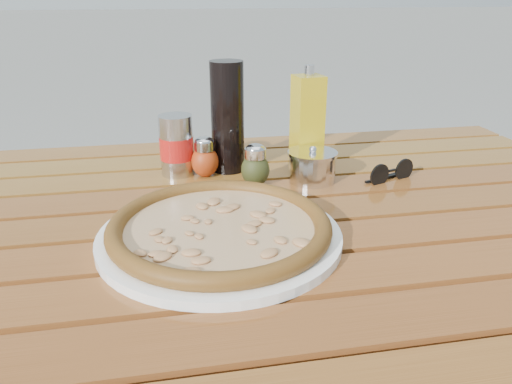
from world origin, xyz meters
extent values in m
cube|color=#32180B|center=(0.64, 0.39, 0.35)|extent=(0.06, 0.06, 0.70)
cube|color=#371C0C|center=(0.00, 0.00, 0.70)|extent=(1.36, 0.86, 0.04)
cube|color=#51260E|center=(0.00, -0.30, 0.73)|extent=(1.40, 0.09, 0.03)
cube|color=#55290F|center=(0.00, -0.20, 0.73)|extent=(1.40, 0.09, 0.03)
cube|color=#55290F|center=(0.00, -0.10, 0.73)|extent=(1.40, 0.09, 0.03)
cube|color=#532A0E|center=(0.00, 0.00, 0.73)|extent=(1.40, 0.09, 0.03)
cube|color=#53290E|center=(0.00, 0.10, 0.73)|extent=(1.40, 0.09, 0.03)
cube|color=#5A330F|center=(0.00, 0.20, 0.73)|extent=(1.40, 0.09, 0.03)
cube|color=#5B3610|center=(0.00, 0.30, 0.73)|extent=(1.40, 0.09, 0.03)
cube|color=#59300F|center=(0.00, 0.41, 0.73)|extent=(1.40, 0.09, 0.03)
cylinder|color=white|center=(-0.07, -0.08, 0.76)|extent=(0.37, 0.37, 0.01)
cylinder|color=beige|center=(-0.07, -0.08, 0.77)|extent=(0.32, 0.32, 0.01)
torus|color=black|center=(-0.07, -0.08, 0.77)|extent=(0.34, 0.34, 0.03)
ellipsoid|color=#AA3913|center=(-0.07, 0.20, 0.78)|extent=(0.07, 0.07, 0.06)
cylinder|color=silver|center=(-0.07, 0.20, 0.81)|extent=(0.05, 0.05, 0.02)
ellipsoid|color=silver|center=(-0.07, 0.20, 0.82)|extent=(0.05, 0.05, 0.02)
ellipsoid|color=#373C18|center=(0.02, 0.13, 0.78)|extent=(0.07, 0.07, 0.06)
cylinder|color=white|center=(0.02, 0.13, 0.81)|extent=(0.05, 0.05, 0.02)
ellipsoid|color=silver|center=(0.02, 0.13, 0.82)|extent=(0.05, 0.05, 0.02)
cylinder|color=black|center=(-0.02, 0.22, 0.86)|extent=(0.08, 0.08, 0.22)
cylinder|color=#B9B9BE|center=(-0.12, 0.22, 0.81)|extent=(0.09, 0.09, 0.12)
cylinder|color=#B31612|center=(-0.12, 0.22, 0.81)|extent=(0.09, 0.09, 0.04)
cube|color=#B39913|center=(0.14, 0.21, 0.84)|extent=(0.06, 0.06, 0.19)
cylinder|color=silver|center=(0.14, 0.21, 0.95)|extent=(0.02, 0.02, 0.02)
cylinder|color=silver|center=(0.13, 0.13, 0.78)|extent=(0.10, 0.10, 0.05)
cylinder|color=silver|center=(0.13, 0.13, 0.81)|extent=(0.11, 0.11, 0.01)
sphere|color=silver|center=(0.13, 0.13, 0.81)|extent=(0.02, 0.02, 0.01)
cylinder|color=black|center=(0.25, 0.09, 0.77)|extent=(0.04, 0.02, 0.04)
cylinder|color=black|center=(0.31, 0.11, 0.77)|extent=(0.04, 0.02, 0.04)
cube|color=black|center=(0.28, 0.10, 0.77)|extent=(0.02, 0.01, 0.00)
cube|color=black|center=(0.27, 0.11, 0.75)|extent=(0.09, 0.03, 0.00)
cube|color=black|center=(0.29, 0.12, 0.75)|extent=(0.09, 0.03, 0.00)
camera|label=1|loc=(-0.14, -0.74, 1.10)|focal=35.00mm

